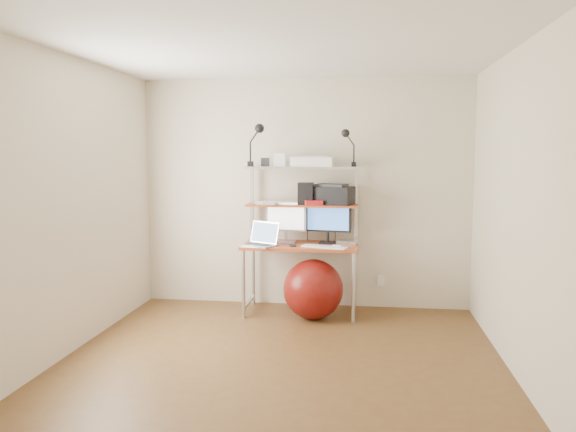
% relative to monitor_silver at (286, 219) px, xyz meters
% --- Properties ---
extents(room, '(3.60, 3.60, 3.60)m').
position_rel_monitor_silver_xyz_m(room, '(0.17, -1.53, 0.25)').
color(room, brown).
rests_on(room, ground).
extents(computer_desk, '(1.20, 0.60, 1.57)m').
position_rel_monitor_silver_xyz_m(computer_desk, '(0.17, -0.03, -0.04)').
color(computer_desk, '#B64F23').
rests_on(computer_desk, ground).
extents(desktop, '(1.20, 0.60, 0.00)m').
position_rel_monitor_silver_xyz_m(desktop, '(0.17, -0.09, -0.26)').
color(desktop, '#B64F23').
rests_on(desktop, computer_desk).
extents(mid_shelf, '(1.18, 0.34, 0.00)m').
position_rel_monitor_silver_xyz_m(mid_shelf, '(0.17, 0.04, 0.15)').
color(mid_shelf, '#B64F23').
rests_on(mid_shelf, computer_desk).
extents(top_shelf, '(1.18, 0.34, 0.00)m').
position_rel_monitor_silver_xyz_m(top_shelf, '(0.17, 0.04, 0.55)').
color(top_shelf, '#BBBCC1').
rests_on(top_shelf, computer_desk).
extents(floor, '(3.60, 3.60, 0.00)m').
position_rel_monitor_silver_xyz_m(floor, '(0.17, -1.53, -1.00)').
color(floor, brown).
rests_on(floor, ground).
extents(wall_outlet, '(0.08, 0.01, 0.12)m').
position_rel_monitor_silver_xyz_m(wall_outlet, '(1.02, 0.26, -0.70)').
color(wall_outlet, white).
rests_on(wall_outlet, room).
extents(monitor_silver, '(0.43, 0.16, 0.48)m').
position_rel_monitor_silver_xyz_m(monitor_silver, '(0.00, 0.00, 0.00)').
color(monitor_silver, '#B7B7BC').
rests_on(monitor_silver, desktop).
extents(monitor_black, '(0.49, 0.16, 0.49)m').
position_rel_monitor_silver_xyz_m(monitor_black, '(0.45, 0.02, -0.01)').
color(monitor_black, black).
rests_on(monitor_black, desktop).
extents(laptop, '(0.44, 0.41, 0.31)m').
position_rel_monitor_silver_xyz_m(laptop, '(-0.22, -0.21, -0.21)').
color(laptop, silver).
rests_on(laptop, desktop).
extents(keyboard, '(0.48, 0.28, 0.01)m').
position_rel_monitor_silver_xyz_m(keyboard, '(0.43, -0.26, -0.25)').
color(keyboard, white).
rests_on(keyboard, desktop).
extents(mouse, '(0.09, 0.07, 0.02)m').
position_rel_monitor_silver_xyz_m(mouse, '(0.55, -0.25, -0.24)').
color(mouse, white).
rests_on(mouse, desktop).
extents(mac_mini, '(0.25, 0.25, 0.04)m').
position_rel_monitor_silver_xyz_m(mac_mini, '(0.66, 0.00, -0.24)').
color(mac_mini, silver).
rests_on(mac_mini, desktop).
extents(phone, '(0.09, 0.13, 0.01)m').
position_rel_monitor_silver_xyz_m(phone, '(0.10, -0.22, -0.25)').
color(phone, black).
rests_on(phone, desktop).
extents(printer, '(0.52, 0.42, 0.22)m').
position_rel_monitor_silver_xyz_m(printer, '(0.48, 0.09, 0.26)').
color(printer, black).
rests_on(printer, mid_shelf).
extents(nas_cube, '(0.16, 0.16, 0.23)m').
position_rel_monitor_silver_xyz_m(nas_cube, '(0.21, 0.03, 0.27)').
color(nas_cube, black).
rests_on(nas_cube, mid_shelf).
extents(red_box, '(0.20, 0.16, 0.05)m').
position_rel_monitor_silver_xyz_m(red_box, '(0.30, -0.05, 0.18)').
color(red_box, red).
rests_on(red_box, mid_shelf).
extents(scanner, '(0.45, 0.30, 0.11)m').
position_rel_monitor_silver_xyz_m(scanner, '(0.28, 0.03, 0.61)').
color(scanner, white).
rests_on(scanner, top_shelf).
extents(box_white, '(0.13, 0.11, 0.14)m').
position_rel_monitor_silver_xyz_m(box_white, '(-0.07, -0.00, 0.62)').
color(box_white, white).
rests_on(box_white, top_shelf).
extents(box_grey, '(0.10, 0.10, 0.09)m').
position_rel_monitor_silver_xyz_m(box_grey, '(-0.24, 0.09, 0.60)').
color(box_grey, '#303033').
rests_on(box_grey, top_shelf).
extents(clip_lamp_left, '(0.18, 0.10, 0.45)m').
position_rel_monitor_silver_xyz_m(clip_lamp_left, '(-0.29, -0.05, 0.88)').
color(clip_lamp_left, black).
rests_on(clip_lamp_left, top_shelf).
extents(clip_lamp_right, '(0.15, 0.09, 0.39)m').
position_rel_monitor_silver_xyz_m(clip_lamp_right, '(0.64, 0.00, 0.84)').
color(clip_lamp_right, black).
rests_on(clip_lamp_right, top_shelf).
extents(exercise_ball, '(0.61, 0.61, 0.61)m').
position_rel_monitor_silver_xyz_m(exercise_ball, '(0.32, -0.27, -0.69)').
color(exercise_ball, maroon).
rests_on(exercise_ball, floor).
extents(paper_stack, '(0.36, 0.41, 0.02)m').
position_rel_monitor_silver_xyz_m(paper_stack, '(-0.21, 0.04, 0.17)').
color(paper_stack, white).
rests_on(paper_stack, mid_shelf).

